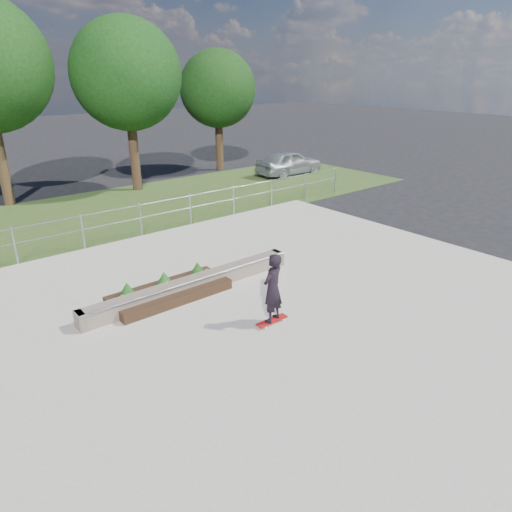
% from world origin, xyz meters
% --- Properties ---
extents(ground, '(120.00, 120.00, 0.00)m').
position_xyz_m(ground, '(0.00, 0.00, 0.00)').
color(ground, black).
rests_on(ground, ground).
extents(grass_verge, '(30.00, 8.00, 0.02)m').
position_xyz_m(grass_verge, '(0.00, 11.00, 0.01)').
color(grass_verge, '#2E451B').
rests_on(grass_verge, ground).
extents(concrete_slab, '(15.00, 15.00, 0.06)m').
position_xyz_m(concrete_slab, '(0.00, 0.00, 0.03)').
color(concrete_slab, '#A8A195').
rests_on(concrete_slab, ground).
extents(fence, '(20.06, 0.06, 1.20)m').
position_xyz_m(fence, '(0.00, 7.50, 0.77)').
color(fence, '#9C9FA4').
rests_on(fence, ground).
extents(tree_mid_right, '(4.90, 4.90, 7.70)m').
position_xyz_m(tree_mid_right, '(3.00, 14.00, 5.23)').
color(tree_mid_right, '#301E13').
rests_on(tree_mid_right, ground).
extents(tree_far_right, '(4.20, 4.20, 6.60)m').
position_xyz_m(tree_far_right, '(9.00, 15.50, 4.48)').
color(tree_far_right, black).
rests_on(tree_far_right, ground).
extents(grind_ledge, '(6.00, 0.44, 0.43)m').
position_xyz_m(grind_ledge, '(-0.97, 2.61, 0.26)').
color(grind_ledge, brown).
rests_on(grind_ledge, concrete_slab).
extents(planter_bed, '(3.00, 1.20, 0.61)m').
position_xyz_m(planter_bed, '(-1.59, 2.78, 0.24)').
color(planter_bed, black).
rests_on(planter_bed, concrete_slab).
extents(skateboarder, '(0.80, 0.53, 1.68)m').
position_xyz_m(skateboarder, '(-0.47, 0.11, 0.93)').
color(skateboarder, white).
rests_on(skateboarder, concrete_slab).
extents(parked_car, '(4.01, 1.62, 1.37)m').
position_xyz_m(parked_car, '(11.18, 11.91, 0.68)').
color(parked_car, '#A9ADB3').
rests_on(parked_car, ground).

